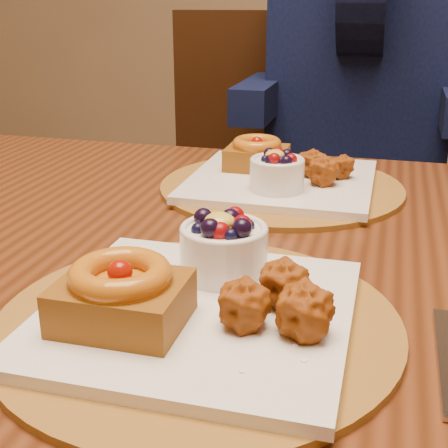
{
  "coord_description": "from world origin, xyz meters",
  "views": [
    {
      "loc": [
        0.22,
        -0.74,
        1.05
      ],
      "look_at": [
        0.07,
        -0.2,
        0.84
      ],
      "focal_mm": 50.0,
      "sensor_mm": 36.0,
      "label": 1
    }
  ],
  "objects_px": {
    "place_setting_near": "(196,299)",
    "chair_far": "(257,185)",
    "diner": "(363,40)",
    "dining_table": "(249,295)",
    "place_setting_far": "(280,177)"
  },
  "relations": [
    {
      "from": "place_setting_far",
      "to": "diner",
      "type": "relative_size",
      "value": 0.43
    },
    {
      "from": "chair_far",
      "to": "diner",
      "type": "bearing_deg",
      "value": -6.32
    },
    {
      "from": "dining_table",
      "to": "place_setting_far",
      "type": "distance_m",
      "value": 0.24
    },
    {
      "from": "place_setting_near",
      "to": "diner",
      "type": "bearing_deg",
      "value": 85.92
    },
    {
      "from": "dining_table",
      "to": "place_setting_far",
      "type": "xyz_separation_m",
      "value": [
        -0.0,
        0.22,
        0.1
      ]
    },
    {
      "from": "place_setting_near",
      "to": "chair_far",
      "type": "relative_size",
      "value": 0.38
    },
    {
      "from": "place_setting_near",
      "to": "dining_table",
      "type": "bearing_deg",
      "value": 89.25
    },
    {
      "from": "place_setting_far",
      "to": "diner",
      "type": "bearing_deg",
      "value": 83.39
    },
    {
      "from": "place_setting_far",
      "to": "dining_table",
      "type": "bearing_deg",
      "value": -89.49
    },
    {
      "from": "place_setting_near",
      "to": "diner",
      "type": "xyz_separation_m",
      "value": [
        0.08,
        1.1,
        0.16
      ]
    },
    {
      "from": "dining_table",
      "to": "place_setting_far",
      "type": "height_order",
      "value": "place_setting_far"
    },
    {
      "from": "place_setting_near",
      "to": "diner",
      "type": "height_order",
      "value": "diner"
    },
    {
      "from": "diner",
      "to": "dining_table",
      "type": "bearing_deg",
      "value": -92.54
    },
    {
      "from": "diner",
      "to": "place_setting_far",
      "type": "bearing_deg",
      "value": -94.27
    },
    {
      "from": "dining_table",
      "to": "place_setting_far",
      "type": "bearing_deg",
      "value": 90.51
    }
  ]
}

